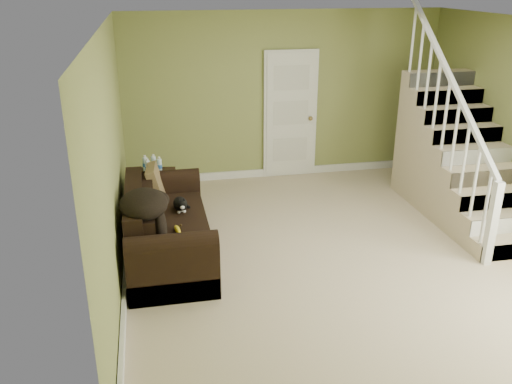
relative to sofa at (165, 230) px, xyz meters
name	(u,v)px	position (x,y,z in m)	size (l,w,h in m)	color
floor	(338,251)	(2.02, -0.30, -0.32)	(5.00, 5.50, 0.01)	#CAB392
ceiling	(352,24)	(2.02, -0.30, 2.28)	(5.00, 5.50, 0.01)	white
wall_back	(284,96)	(2.02, 2.45, 0.98)	(5.00, 0.04, 2.60)	#87914E
wall_front	(492,269)	(2.02, -3.05, 0.98)	(5.00, 0.04, 2.60)	#87914E
wall_left	(112,161)	(-0.48, -0.30, 0.98)	(0.04, 5.50, 2.60)	#87914E
baseboard_back	(283,171)	(2.02, 2.42, -0.26)	(5.00, 0.04, 0.12)	white
baseboard_left	(126,267)	(-0.45, -0.30, -0.26)	(0.04, 5.50, 0.12)	white
door	(290,115)	(2.12, 2.40, 0.69)	(0.86, 0.12, 2.02)	white
staircase	(454,164)	(4.01, 0.66, 0.32)	(1.00, 2.51, 2.82)	#CAB392
sofa	(165,230)	(0.00, 0.00, 0.00)	(0.92, 2.13, 0.84)	black
side_table	(156,194)	(-0.07, 1.16, 0.00)	(0.58, 0.58, 0.85)	black
cat	(180,204)	(0.21, 0.22, 0.22)	(0.22, 0.44, 0.21)	black
banana	(177,230)	(0.13, -0.36, 0.16)	(0.06, 0.21, 0.06)	yellow
throw_pillow	(156,184)	(-0.06, 0.70, 0.32)	(0.11, 0.46, 0.46)	#452F1B
throw_blanket	(143,204)	(-0.20, -0.48, 0.55)	(0.49, 0.65, 0.27)	black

